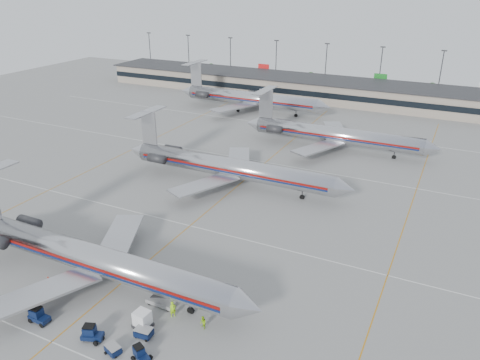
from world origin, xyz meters
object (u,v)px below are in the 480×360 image
Objects in this scene: jet_foreground at (90,257)px; tug_center at (91,334)px; uld_container at (142,319)px; belt_loader at (161,301)px; jet_second_row at (227,167)px.

jet_foreground is 11.45m from tug_center.
tug_center is (7.38, -8.35, -2.61)m from jet_foreground.
belt_loader reaches higher than uld_container.
jet_foreground is 21.85× the size of uld_container.
belt_loader is (-0.26, 3.96, -0.45)m from uld_container.
jet_second_row is 10.94× the size of belt_loader.
jet_second_row reaches higher than uld_container.
uld_container is (3.69, 4.01, 0.20)m from tug_center.
jet_second_row reaches higher than belt_loader.
uld_container is (9.48, -38.59, -2.43)m from jet_second_row.
belt_loader is at bearing -75.09° from jet_second_row.
jet_foreground is 1.00× the size of jet_second_row.
jet_foreground is 17.94× the size of tug_center.
tug_center is at bearing -127.85° from uld_container.
jet_second_row is (1.59, 34.25, 0.01)m from jet_foreground.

